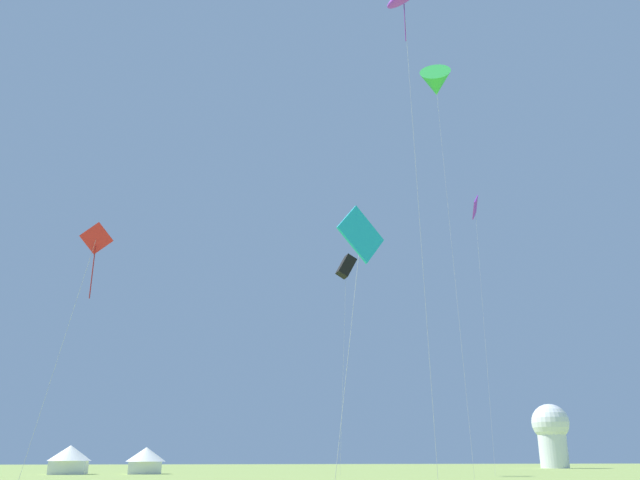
{
  "coord_description": "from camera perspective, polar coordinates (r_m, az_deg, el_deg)",
  "views": [
    {
      "loc": [
        -8.08,
        -5.07,
        1.57
      ],
      "look_at": [
        0.0,
        32.0,
        14.49
      ],
      "focal_mm": 36.12,
      "sensor_mm": 36.0,
      "label": 1
    }
  ],
  "objects": [
    {
      "name": "kite_red_diamond",
      "position": [
        38.01,
        -19.31,
        -0.38
      ],
      "size": [
        3.18,
        1.12,
        14.14
      ],
      "color": "red",
      "rests_on": "ground"
    },
    {
      "name": "kite_purple_diamond",
      "position": [
        76.52,
        13.59,
        2.67
      ],
      "size": [
        1.61,
        2.81,
        30.65
      ],
      "color": "purple",
      "rests_on": "ground"
    },
    {
      "name": "kite_cyan_diamond",
      "position": [
        27.62,
        3.64,
        0.45
      ],
      "size": [
        2.96,
        2.26,
        12.1
      ],
      "color": "#1EB7CC",
      "rests_on": "ground"
    },
    {
      "name": "kite_black_box",
      "position": [
        69.86,
        2.33,
        -2.37
      ],
      "size": [
        2.28,
        1.39,
        22.67
      ],
      "color": "black",
      "rests_on": "ground"
    },
    {
      "name": "observatory_dome",
      "position": [
        124.53,
        19.81,
        -15.71
      ],
      "size": [
        6.4,
        6.4,
        10.8
      ],
      "color": "white",
      "rests_on": "ground"
    },
    {
      "name": "festival_tent_left",
      "position": [
        76.35,
        -15.17,
        -18.22
      ],
      "size": [
        4.26,
        4.26,
        2.77
      ],
      "color": "white",
      "rests_on": "ground"
    },
    {
      "name": "kite_green_delta",
      "position": [
        60.65,
        10.23,
        13.49
      ],
      "size": [
        3.91,
        4.25,
        35.47
      ],
      "color": "green",
      "rests_on": "ground"
    },
    {
      "name": "festival_tent_right",
      "position": [
        77.04,
        -21.3,
        -17.56
      ],
      "size": [
        4.52,
        4.52,
        2.94
      ],
      "color": "white",
      "rests_on": "ground"
    }
  ]
}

